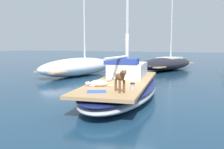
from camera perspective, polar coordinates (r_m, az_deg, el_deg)
name	(u,v)px	position (r m, az deg, el deg)	size (l,w,h in m)	color
ground_plane	(122,97)	(9.84, 2.36, -5.21)	(120.00, 120.00, 0.00)	navy
sailboat_main	(122,89)	(9.77, 2.37, -3.29)	(3.64, 7.55, 0.66)	#B2B7C1
cabin_house	(128,69)	(10.77, 3.58, 1.25)	(1.73, 2.42, 0.84)	silver
dog_white	(98,83)	(8.38, -3.27, -2.01)	(0.92, 0.45, 0.22)	silver
dog_brown	(120,78)	(7.31, 1.90, -0.80)	(0.68, 0.76, 0.70)	brown
deck_winch	(133,86)	(7.80, 4.71, -2.74)	(0.16, 0.16, 0.21)	#B7B7BC
coiled_rope	(101,83)	(8.91, -2.53, -2.02)	(0.32, 0.32, 0.04)	beige
deck_towel	(97,91)	(7.41, -3.53, -3.89)	(0.56, 0.36, 0.03)	blue
moored_boat_far_astern	(166,63)	(20.79, 12.34, 2.53)	(4.45, 7.46, 8.15)	black
moored_boat_port_side	(78,66)	(16.73, -7.73, 1.83)	(3.44, 6.86, 5.55)	white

